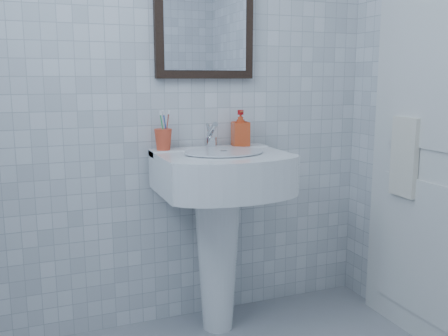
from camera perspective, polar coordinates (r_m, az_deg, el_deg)
name	(u,v)px	position (r m, az deg, el deg)	size (l,w,h in m)	color
wall_back	(164,77)	(2.46, -6.86, 10.34)	(2.20, 0.02, 2.50)	silver
washbasin	(219,211)	(2.40, -0.54, -4.95)	(0.59, 0.43, 0.91)	white
faucet	(211,137)	(2.44, -1.46, 3.52)	(0.05, 0.12, 0.13)	silver
toothbrush_cup	(163,139)	(2.39, -6.95, 3.26)	(0.08, 0.08, 0.10)	#DA4529
soap_dispenser	(240,128)	(2.51, 1.90, 4.58)	(0.08, 0.08, 0.18)	red
wall_mirror	(205,13)	(2.52, -2.22, 17.24)	(0.50, 0.04, 0.62)	black
bathroom_door	(436,133)	(2.44, 23.05, 3.72)	(0.04, 0.80, 2.00)	silver
towel_ring	(410,119)	(2.53, 20.50, 5.23)	(0.18, 0.18, 0.01)	silver
hand_towel	(404,157)	(2.54, 19.91, 1.17)	(0.03, 0.16, 0.38)	silver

